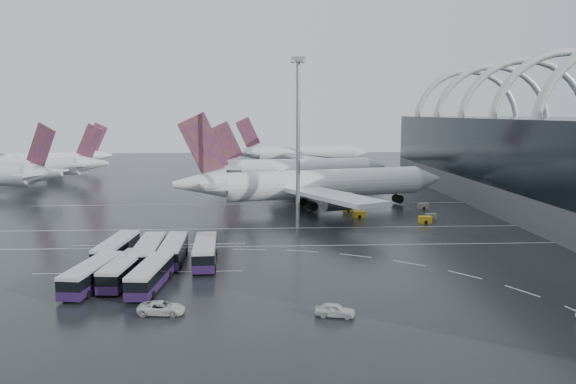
{
  "coord_description": "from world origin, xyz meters",
  "views": [
    {
      "loc": [
        -7.67,
        -90.04,
        21.34
      ],
      "look_at": [
        -2.37,
        10.52,
        7.0
      ],
      "focal_mm": 35.0,
      "sensor_mm": 36.0,
      "label": 1
    }
  ],
  "objects_px": {
    "floodlight_mast": "(298,122)",
    "airliner_gate_b": "(296,169)",
    "bus_row_near_d": "(205,251)",
    "bus_row_far_a": "(92,274)",
    "bus_row_near_b": "(149,252)",
    "jet_remote_mid": "(46,166)",
    "van_curve_b": "(335,310)",
    "van_curve_a": "(161,308)",
    "gse_cart_belly_c": "(359,214)",
    "bus_row_near_a": "(117,250)",
    "bus_row_far_b": "(124,270)",
    "airliner_gate_c": "(299,154)",
    "gse_cart_belly_e": "(348,208)",
    "jet_remote_far": "(56,159)",
    "gse_cart_belly_b": "(423,206)",
    "gse_cart_belly_a": "(425,220)",
    "gse_cart_belly_d": "(431,216)",
    "bus_row_near_c": "(174,250)",
    "bus_row_far_c": "(151,275)"
  },
  "relations": [
    {
      "from": "jet_remote_far",
      "to": "bus_row_near_a",
      "type": "xyz_separation_m",
      "value": [
        52.29,
        -125.2,
        -2.8
      ]
    },
    {
      "from": "gse_cart_belly_c",
      "to": "gse_cart_belly_d",
      "type": "xyz_separation_m",
      "value": [
        14.16,
        -2.61,
        -0.1
      ]
    },
    {
      "from": "bus_row_near_c",
      "to": "gse_cart_belly_e",
      "type": "height_order",
      "value": "bus_row_near_c"
    },
    {
      "from": "gse_cart_belly_a",
      "to": "bus_row_near_a",
      "type": "bearing_deg",
      "value": -153.97
    },
    {
      "from": "bus_row_far_b",
      "to": "van_curve_a",
      "type": "height_order",
      "value": "bus_row_far_b"
    },
    {
      "from": "bus_row_near_d",
      "to": "bus_row_far_a",
      "type": "distance_m",
      "value": 16.48
    },
    {
      "from": "floodlight_mast",
      "to": "gse_cart_belly_b",
      "type": "distance_m",
      "value": 39.34
    },
    {
      "from": "van_curve_a",
      "to": "floodlight_mast",
      "type": "distance_m",
      "value": 52.04
    },
    {
      "from": "jet_remote_mid",
      "to": "gse_cart_belly_b",
      "type": "height_order",
      "value": "jet_remote_mid"
    },
    {
      "from": "airliner_gate_c",
      "to": "bus_row_far_a",
      "type": "xyz_separation_m",
      "value": [
        -36.56,
        -152.47,
        -3.23
      ]
    },
    {
      "from": "bus_row_near_a",
      "to": "van_curve_a",
      "type": "distance_m",
      "value": 24.06
    },
    {
      "from": "bus_row_far_a",
      "to": "jet_remote_mid",
      "type": "bearing_deg",
      "value": 31.39
    },
    {
      "from": "bus_row_near_d",
      "to": "van_curve_b",
      "type": "bearing_deg",
      "value": -147.31
    },
    {
      "from": "bus_row_near_d",
      "to": "gse_cart_belly_a",
      "type": "relative_size",
      "value": 5.44
    },
    {
      "from": "jet_remote_far",
      "to": "bus_row_near_c",
      "type": "distance_m",
      "value": 139.28
    },
    {
      "from": "jet_remote_mid",
      "to": "van_curve_b",
      "type": "relative_size",
      "value": 9.86
    },
    {
      "from": "bus_row_far_a",
      "to": "van_curve_b",
      "type": "relative_size",
      "value": 3.05
    },
    {
      "from": "floodlight_mast",
      "to": "gse_cart_belly_c",
      "type": "relative_size",
      "value": 12.89
    },
    {
      "from": "van_curve_a",
      "to": "van_curve_b",
      "type": "distance_m",
      "value": 18.43
    },
    {
      "from": "bus_row_near_d",
      "to": "gse_cart_belly_c",
      "type": "bearing_deg",
      "value": -42.65
    },
    {
      "from": "jet_remote_far",
      "to": "bus_row_far_b",
      "type": "relative_size",
      "value": 3.22
    },
    {
      "from": "gse_cart_belly_a",
      "to": "bus_row_far_c",
      "type": "bearing_deg",
      "value": -139.83
    },
    {
      "from": "van_curve_a",
      "to": "bus_row_far_a",
      "type": "bearing_deg",
      "value": 50.42
    },
    {
      "from": "bus_row_far_a",
      "to": "bus_row_near_a",
      "type": "bearing_deg",
      "value": 8.85
    },
    {
      "from": "bus_row_far_b",
      "to": "gse_cart_belly_c",
      "type": "height_order",
      "value": "bus_row_far_b"
    },
    {
      "from": "bus_row_near_a",
      "to": "bus_row_near_c",
      "type": "relative_size",
      "value": 1.05
    },
    {
      "from": "airliner_gate_c",
      "to": "bus_row_near_b",
      "type": "xyz_separation_m",
      "value": [
        -31.61,
        -142.31,
        -3.09
      ]
    },
    {
      "from": "bus_row_near_d",
      "to": "bus_row_far_b",
      "type": "bearing_deg",
      "value": 129.01
    },
    {
      "from": "airliner_gate_c",
      "to": "bus_row_far_c",
      "type": "xyz_separation_m",
      "value": [
        -29.34,
        -153.02,
        -3.25
      ]
    },
    {
      "from": "bus_row_near_d",
      "to": "gse_cart_belly_d",
      "type": "bearing_deg",
      "value": -56.45
    },
    {
      "from": "floodlight_mast",
      "to": "airliner_gate_b",
      "type": "bearing_deg",
      "value": 86.57
    },
    {
      "from": "van_curve_b",
      "to": "bus_row_far_c",
      "type": "bearing_deg",
      "value": 77.3
    },
    {
      "from": "gse_cart_belly_b",
      "to": "gse_cart_belly_c",
      "type": "xyz_separation_m",
      "value": [
        -16.02,
        -9.28,
        0.01
      ]
    },
    {
      "from": "van_curve_a",
      "to": "gse_cart_belly_d",
      "type": "bearing_deg",
      "value": -36.78
    },
    {
      "from": "bus_row_near_a",
      "to": "bus_row_far_b",
      "type": "height_order",
      "value": "bus_row_near_a"
    },
    {
      "from": "gse_cart_belly_c",
      "to": "gse_cart_belly_d",
      "type": "height_order",
      "value": "gse_cart_belly_c"
    },
    {
      "from": "jet_remote_far",
      "to": "bus_row_near_a",
      "type": "bearing_deg",
      "value": 92.22
    },
    {
      "from": "airliner_gate_c",
      "to": "jet_remote_mid",
      "type": "distance_m",
      "value": 92.49
    },
    {
      "from": "airliner_gate_b",
      "to": "bus_row_near_a",
      "type": "relative_size",
      "value": 4.08
    },
    {
      "from": "van_curve_b",
      "to": "gse_cart_belly_e",
      "type": "bearing_deg",
      "value": 3.98
    },
    {
      "from": "gse_cart_belly_e",
      "to": "bus_row_far_a",
      "type": "bearing_deg",
      "value": -127.52
    },
    {
      "from": "bus_row_far_a",
      "to": "gse_cart_belly_c",
      "type": "bearing_deg",
      "value": -33.89
    },
    {
      "from": "bus_row_near_d",
      "to": "jet_remote_mid",
      "type": "bearing_deg",
      "value": 27.39
    },
    {
      "from": "bus_row_far_a",
      "to": "van_curve_b",
      "type": "bearing_deg",
      "value": -102.91
    },
    {
      "from": "bus_row_near_b",
      "to": "van_curve_b",
      "type": "bearing_deg",
      "value": -134.52
    },
    {
      "from": "bus_row_far_b",
      "to": "bus_row_far_c",
      "type": "relative_size",
      "value": 0.98
    },
    {
      "from": "airliner_gate_b",
      "to": "jet_remote_far",
      "type": "height_order",
      "value": "airliner_gate_b"
    },
    {
      "from": "bus_row_near_a",
      "to": "gse_cart_belly_a",
      "type": "relative_size",
      "value": 5.46
    },
    {
      "from": "bus_row_far_b",
      "to": "van_curve_a",
      "type": "xyz_separation_m",
      "value": [
        6.66,
        -11.59,
        -0.95
      ]
    },
    {
      "from": "bus_row_near_b",
      "to": "bus_row_near_d",
      "type": "bearing_deg",
      "value": -90.51
    }
  ]
}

